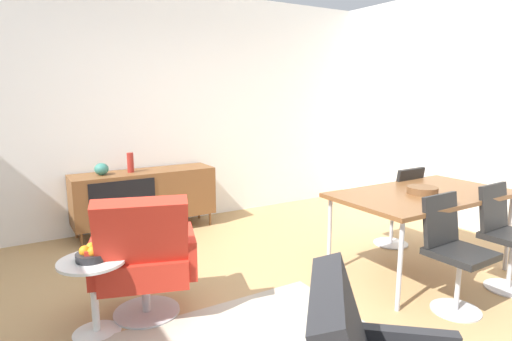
# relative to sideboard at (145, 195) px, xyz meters

# --- Properties ---
(ground_plane) EXTENTS (8.32, 8.32, 0.00)m
(ground_plane) POSITION_rel_sideboard_xyz_m (0.14, -2.30, -0.44)
(ground_plane) COLOR tan
(wall_back) EXTENTS (6.80, 0.12, 2.80)m
(wall_back) POSITION_rel_sideboard_xyz_m (0.14, 0.30, 0.96)
(wall_back) COLOR white
(wall_back) RESTS_ON ground_plane
(sideboard) EXTENTS (1.60, 0.45, 0.72)m
(sideboard) POSITION_rel_sideboard_xyz_m (0.00, 0.00, 0.00)
(sideboard) COLOR brown
(sideboard) RESTS_ON ground_plane
(vase_cobalt) EXTENTS (0.15, 0.15, 0.13)m
(vase_cobalt) POSITION_rel_sideboard_xyz_m (-0.46, 0.00, 0.35)
(vase_cobalt) COLOR #337266
(vase_cobalt) RESTS_ON sideboard
(vase_sculptural_dark) EXTENTS (0.07, 0.07, 0.22)m
(vase_sculptural_dark) POSITION_rel_sideboard_xyz_m (-0.14, 0.00, 0.39)
(vase_sculptural_dark) COLOR maroon
(vase_sculptural_dark) RESTS_ON sideboard
(dining_table) EXTENTS (1.60, 0.90, 0.74)m
(dining_table) POSITION_rel_sideboard_xyz_m (1.78, -2.39, 0.26)
(dining_table) COLOR brown
(dining_table) RESTS_ON ground_plane
(wooden_bowl_on_table) EXTENTS (0.26, 0.26, 0.06)m
(wooden_bowl_on_table) POSITION_rel_sideboard_xyz_m (1.73, -2.42, 0.33)
(wooden_bowl_on_table) COLOR brown
(wooden_bowl_on_table) RESTS_ON dining_table
(dining_chair_front_right) EXTENTS (0.42, 0.44, 0.86)m
(dining_chair_front_right) POSITION_rel_sideboard_xyz_m (2.13, -2.95, 0.03)
(dining_chair_front_right) COLOR black
(dining_chair_front_right) RESTS_ON ground_plane
(dining_chair_back_right) EXTENTS (0.41, 0.43, 0.86)m
(dining_chair_back_right) POSITION_rel_sideboard_xyz_m (2.13, -1.83, 0.03)
(dining_chair_back_right) COLOR black
(dining_chair_back_right) RESTS_ON ground_plane
(dining_chair_front_left) EXTENTS (0.41, 0.44, 0.86)m
(dining_chair_front_left) POSITION_rel_sideboard_xyz_m (1.43, -2.95, 0.03)
(dining_chair_front_left) COLOR black
(dining_chair_front_left) RESTS_ON ground_plane
(lounge_chair_red) EXTENTS (0.84, 0.81, 0.95)m
(lounge_chair_red) POSITION_rel_sideboard_xyz_m (-0.58, -1.91, 0.03)
(lounge_chair_red) COLOR red
(lounge_chair_red) RESTS_ON ground_plane
(side_table_round) EXTENTS (0.44, 0.44, 0.52)m
(side_table_round) POSITION_rel_sideboard_xyz_m (-0.92, -1.93, -0.12)
(side_table_round) COLOR white
(side_table_round) RESTS_ON ground_plane
(fruit_bowl) EXTENTS (0.20, 0.20, 0.11)m
(fruit_bowl) POSITION_rel_sideboard_xyz_m (-0.92, -1.93, 0.12)
(fruit_bowl) COLOR #262628
(fruit_bowl) RESTS_ON side_table_round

